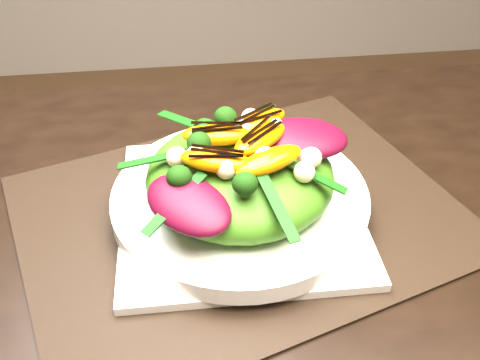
{
  "coord_description": "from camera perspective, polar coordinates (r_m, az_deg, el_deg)",
  "views": [
    {
      "loc": [
        0.07,
        -0.31,
        1.16
      ],
      "look_at": [
        0.12,
        0.14,
        0.8
      ],
      "focal_mm": 42.0,
      "sensor_mm": 36.0,
      "label": 1
    }
  ],
  "objects": [
    {
      "name": "dining_table",
      "position": [
        0.53,
        -11.85,
        -16.22
      ],
      "size": [
        1.6,
        0.9,
        0.75
      ],
      "primitive_type": "cube",
      "color": "black",
      "rests_on": "floor"
    },
    {
      "name": "orange_segment",
      "position": [
        0.58,
        0.08,
        5.47
      ],
      "size": [
        0.08,
        0.05,
        0.02
      ],
      "primitive_type": "ellipsoid",
      "rotation": [
        0.0,
        0.0,
        0.38
      ],
      "color": "#D36003",
      "rests_on": "lettuce_mound"
    },
    {
      "name": "lettuce_mound",
      "position": [
        0.58,
        -0.0,
        0.47
      ],
      "size": [
        0.24,
        0.24,
        0.07
      ],
      "primitive_type": "ellipsoid",
      "rotation": [
        0.0,
        0.0,
        0.25
      ],
      "color": "#3D7015",
      "rests_on": "salad_bowl"
    },
    {
      "name": "placemat",
      "position": [
        0.61,
        -0.0,
        -3.43
      ],
      "size": [
        0.54,
        0.47,
        0.0
      ],
      "primitive_type": "cube",
      "rotation": [
        0.0,
        0.0,
        0.32
      ],
      "color": "black",
      "rests_on": "dining_table"
    },
    {
      "name": "salad_bowl",
      "position": [
        0.6,
        -0.0,
        -1.89
      ],
      "size": [
        0.32,
        0.32,
        0.02
      ],
      "primitive_type": "cylinder",
      "rotation": [
        0.0,
        0.0,
        -0.19
      ],
      "color": "white",
      "rests_on": "plate_base"
    },
    {
      "name": "radicchio_leaf",
      "position": [
        0.58,
        6.63,
        4.27
      ],
      "size": [
        0.09,
        0.06,
        0.02
      ],
      "primitive_type": "ellipsoid",
      "rotation": [
        0.0,
        0.0,
        -0.02
      ],
      "color": "#3F0617",
      "rests_on": "lettuce_mound"
    },
    {
      "name": "macadamia_nut",
      "position": [
        0.53,
        4.51,
        1.8
      ],
      "size": [
        0.02,
        0.02,
        0.02
      ],
      "primitive_type": "sphere",
      "rotation": [
        0.0,
        0.0,
        -0.11
      ],
      "color": "beige",
      "rests_on": "lettuce_mound"
    },
    {
      "name": "balsamic_drizzle",
      "position": [
        0.57,
        0.08,
        6.31
      ],
      "size": [
        0.05,
        0.02,
        0.0
      ],
      "primitive_type": "cube",
      "rotation": [
        0.0,
        0.0,
        0.38
      ],
      "color": "black",
      "rests_on": "orange_segment"
    },
    {
      "name": "broccoli_floret",
      "position": [
        0.57,
        -7.46,
        4.07
      ],
      "size": [
        0.03,
        0.03,
        0.03
      ],
      "primitive_type": "sphere",
      "rotation": [
        0.0,
        0.0,
        -0.03
      ],
      "color": "#11360A",
      "rests_on": "lettuce_mound"
    },
    {
      "name": "plate_base",
      "position": [
        0.61,
        -0.0,
        -2.96
      ],
      "size": [
        0.26,
        0.26,
        0.01
      ],
      "primitive_type": "cube",
      "rotation": [
        0.0,
        0.0,
        -0.01
      ],
      "color": "white",
      "rests_on": "placemat"
    }
  ]
}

